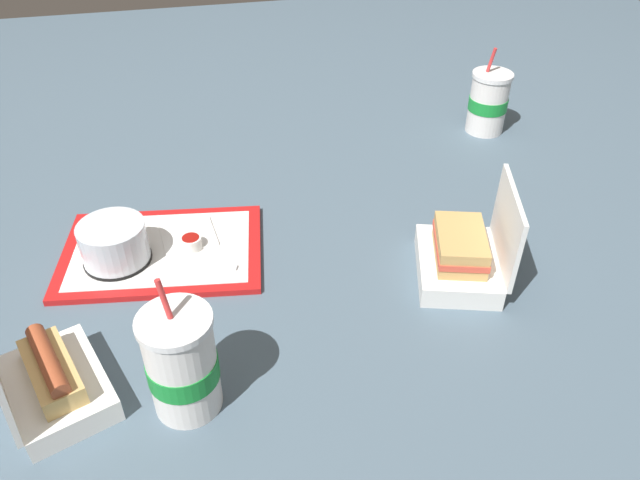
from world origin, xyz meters
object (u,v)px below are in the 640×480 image
Objects in this scene: ketchup_cup at (191,242)px; soda_cup_corner at (488,102)px; plastic_fork at (208,264)px; soda_cup_right at (182,364)px; cake_container at (114,244)px; clamshell_hotdog_left at (49,381)px; clamshell_sandwich_front at (463,255)px; food_tray at (162,251)px.

ketchup_cup is 0.19× the size of soda_cup_corner.
ketchup_cup reaches higher than plastic_fork.
soda_cup_right reaches higher than soda_cup_corner.
cake_container is 3.07× the size of ketchup_cup.
plastic_fork is at bearing -99.96° from soda_cup_right.
clamshell_hotdog_left is 0.96× the size of soda_cup_right.
clamshell_sandwich_front is at bearing 160.31° from ketchup_cup.
ketchup_cup is 0.36m from soda_cup_right.
soda_cup_right reaches higher than food_tray.
clamshell_hotdog_left is 0.98× the size of clamshell_sandwich_front.
ketchup_cup is 0.83m from soda_cup_corner.
food_tray is at bearing -18.87° from clamshell_sandwich_front.
ketchup_cup is at bearing -177.10° from cake_container.
plastic_fork is at bearing 139.12° from food_tray.
soda_cup_right is at bearing 94.66° from food_tray.
soda_cup_corner is at bearing -118.65° from clamshell_sandwich_front.
plastic_fork is at bearing 162.07° from cake_container.
ketchup_cup is 0.06m from plastic_fork.
soda_cup_right is (-0.19, 0.05, 0.04)m from clamshell_hotdog_left.
clamshell_sandwich_front is 1.06× the size of soda_cup_corner.
ketchup_cup is at bearing 168.29° from food_tray.
clamshell_sandwich_front is at bearing 161.13° from food_tray.
clamshell_sandwich_front reaches higher than food_tray.
soda_cup_right is 1.04m from soda_cup_corner.
clamshell_sandwich_front reaches higher than cake_container.
clamshell_hotdog_left reaches higher than ketchup_cup.
soda_cup_corner is at bearing -157.52° from food_tray.
cake_container is at bearing -14.95° from clamshell_sandwich_front.
soda_cup_corner is (-0.28, -0.51, 0.03)m from clamshell_sandwich_front.
ketchup_cup is 0.36× the size of plastic_fork.
plastic_fork is 0.49× the size of clamshell_sandwich_front.
clamshell_hotdog_left is at bearing 62.96° from food_tray.
clamshell_sandwich_front reaches higher than ketchup_cup.
soda_cup_right reaches higher than clamshell_hotdog_left.
plastic_fork is 0.48× the size of soda_cup_right.
soda_cup_right reaches higher than plastic_fork.
clamshell_sandwich_front is at bearing -170.91° from plastic_fork.
ketchup_cup is (-0.13, -0.01, -0.02)m from cake_container.
soda_cup_right reaches higher than ketchup_cup.
clamshell_hotdog_left is (0.16, 0.31, 0.03)m from food_tray.
food_tray is at bearing -17.93° from plastic_fork.
soda_cup_right is at bearing 107.46° from cake_container.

